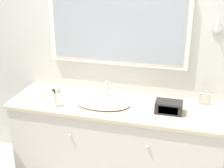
# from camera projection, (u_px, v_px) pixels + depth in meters

# --- Properties ---
(wall_back) EXTENTS (8.00, 0.18, 2.55)m
(wall_back) POSITION_uv_depth(u_px,v_px,m) (125.00, 50.00, 3.03)
(wall_back) COLOR silver
(wall_back) RESTS_ON ground_plane
(vanity_counter) EXTENTS (2.00, 0.61, 0.86)m
(vanity_counter) POSITION_uv_depth(u_px,v_px,m) (116.00, 143.00, 3.05)
(vanity_counter) COLOR beige
(vanity_counter) RESTS_ON ground_plane
(sink_basin) EXTENTS (0.53, 0.37, 0.17)m
(sink_basin) POSITION_uv_depth(u_px,v_px,m) (102.00, 102.00, 2.89)
(sink_basin) COLOR white
(sink_basin) RESTS_ON vanity_counter
(soap_bottle) EXTENTS (0.05, 0.05, 0.17)m
(soap_bottle) POSITION_uv_depth(u_px,v_px,m) (55.00, 99.00, 2.83)
(soap_bottle) COLOR white
(soap_bottle) RESTS_ON vanity_counter
(appliance_box) EXTENTS (0.24, 0.14, 0.10)m
(appliance_box) POSITION_uv_depth(u_px,v_px,m) (169.00, 107.00, 2.72)
(appliance_box) COLOR black
(appliance_box) RESTS_ON vanity_counter
(picture_frame) EXTENTS (0.10, 0.01, 0.11)m
(picture_frame) POSITION_uv_depth(u_px,v_px,m) (205.00, 99.00, 2.86)
(picture_frame) COLOR #B2B2B7
(picture_frame) RESTS_ON vanity_counter
(hand_towel_near_sink) EXTENTS (0.15, 0.13, 0.05)m
(hand_towel_near_sink) POSITION_uv_depth(u_px,v_px,m) (50.00, 90.00, 3.13)
(hand_towel_near_sink) COLOR silver
(hand_towel_near_sink) RESTS_ON vanity_counter
(metal_tray) EXTENTS (0.16, 0.11, 0.01)m
(metal_tray) POSITION_uv_depth(u_px,v_px,m) (197.00, 113.00, 2.72)
(metal_tray) COLOR #ADADB2
(metal_tray) RESTS_ON vanity_counter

